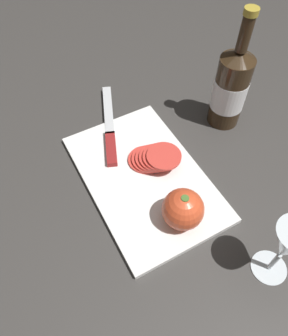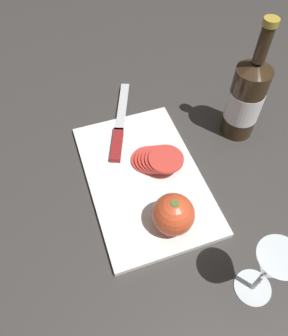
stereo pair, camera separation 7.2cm
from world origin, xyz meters
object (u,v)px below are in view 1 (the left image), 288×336
wine_bottle (230,88)px  tomato_slice_stack_near (154,158)px  whole_tomato (183,209)px  knife (110,140)px  wine_glass (288,246)px

wine_bottle → tomato_slice_stack_near: bearing=101.4°
whole_tomato → tomato_slice_stack_near: 0.16m
knife → tomato_slice_stack_near: 0.13m
whole_tomato → wine_glass: bearing=-149.4°
wine_bottle → whole_tomato: size_ratio=3.50×
wine_bottle → tomato_slice_stack_near: (-0.05, 0.24, -0.07)m
wine_glass → whole_tomato: 0.20m
knife → tomato_slice_stack_near: (-0.11, -0.06, 0.01)m
wine_bottle → wine_glass: (-0.37, 0.16, 0.00)m
wine_bottle → knife: 0.31m
wine_glass → tomato_slice_stack_near: wine_glass is taller
wine_bottle → whole_tomato: bearing=128.0°
wine_bottle → tomato_slice_stack_near: size_ratio=2.68×
wine_glass → tomato_slice_stack_near: (0.32, 0.07, -0.07)m
wine_bottle → knife: bearing=78.2°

